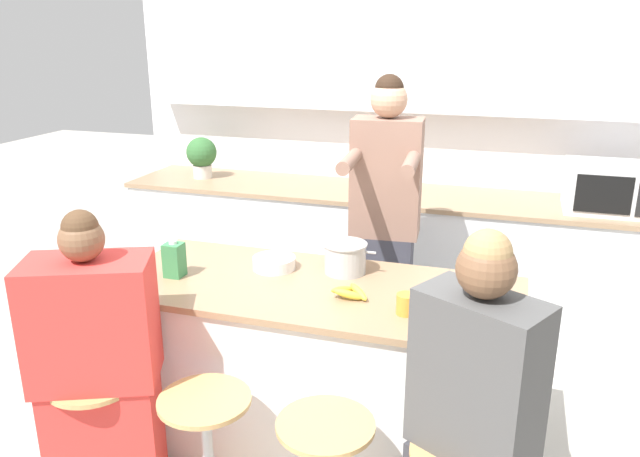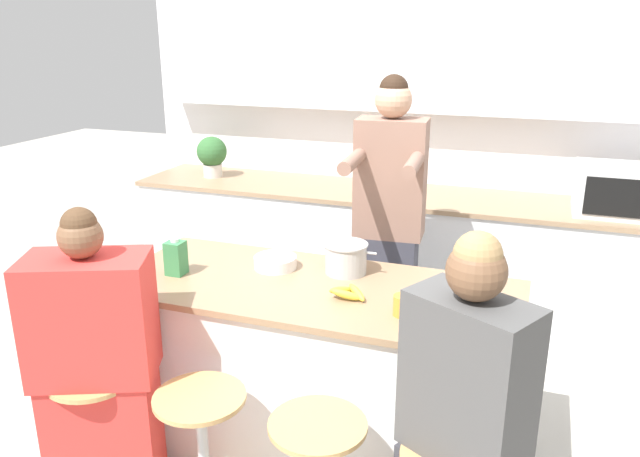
# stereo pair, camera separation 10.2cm
# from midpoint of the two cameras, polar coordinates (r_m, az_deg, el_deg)

# --- Properties ---
(ground_plane) EXTENTS (16.00, 16.00, 0.00)m
(ground_plane) POSITION_cam_midpoint_polar(r_m,az_deg,el_deg) (3.31, -1.38, -19.46)
(ground_plane) COLOR #B2ADA3
(wall_back) EXTENTS (4.00, 0.22, 2.70)m
(wall_back) POSITION_cam_midpoint_polar(r_m,az_deg,el_deg) (4.49, 6.53, 11.89)
(wall_back) COLOR white
(wall_back) RESTS_ON ground_plane
(back_counter) EXTENTS (3.71, 0.67, 0.93)m
(back_counter) POSITION_cam_midpoint_polar(r_m,az_deg,el_deg) (4.43, 5.22, -2.48)
(back_counter) COLOR silver
(back_counter) RESTS_ON ground_plane
(kitchen_island) EXTENTS (1.86, 0.79, 0.88)m
(kitchen_island) POSITION_cam_midpoint_polar(r_m,az_deg,el_deg) (3.06, -1.44, -12.79)
(kitchen_island) COLOR black
(kitchen_island) RESTS_ON ground_plane
(bar_stool_leftmost) EXTENTS (0.38, 0.38, 0.63)m
(bar_stool_leftmost) POSITION_cam_midpoint_polar(r_m,az_deg,el_deg) (2.95, -20.43, -17.69)
(bar_stool_leftmost) COLOR tan
(bar_stool_leftmost) RESTS_ON ground_plane
(person_cooking) EXTENTS (0.41, 0.60, 1.78)m
(person_cooking) POSITION_cam_midpoint_polar(r_m,az_deg,el_deg) (3.48, 5.05, -0.81)
(person_cooking) COLOR #383842
(person_cooking) RESTS_ON ground_plane
(person_wrapped_blanket) EXTENTS (0.56, 0.46, 1.36)m
(person_wrapped_blanket) POSITION_cam_midpoint_polar(r_m,az_deg,el_deg) (2.80, -20.57, -12.81)
(person_wrapped_blanket) COLOR red
(person_wrapped_blanket) RESTS_ON ground_plane
(person_seated_near) EXTENTS (0.46, 0.41, 1.43)m
(person_seated_near) POSITION_cam_midpoint_polar(r_m,az_deg,el_deg) (2.29, 12.30, -18.88)
(person_seated_near) COLOR #333338
(person_seated_near) RESTS_ON ground_plane
(cooking_pot) EXTENTS (0.30, 0.21, 0.15)m
(cooking_pot) POSITION_cam_midpoint_polar(r_m,az_deg,el_deg) (2.98, 1.34, -2.69)
(cooking_pot) COLOR #B7BABC
(cooking_pot) RESTS_ON kitchen_island
(fruit_bowl) EXTENTS (0.24, 0.24, 0.08)m
(fruit_bowl) POSITION_cam_midpoint_polar(r_m,az_deg,el_deg) (2.48, 14.36, -8.71)
(fruit_bowl) COLOR silver
(fruit_bowl) RESTS_ON kitchen_island
(mixing_bowl_steel) EXTENTS (0.21, 0.21, 0.06)m
(mixing_bowl_steel) POSITION_cam_midpoint_polar(r_m,az_deg,el_deg) (3.06, -5.18, -3.15)
(mixing_bowl_steel) COLOR white
(mixing_bowl_steel) RESTS_ON kitchen_island
(coffee_cup_near) EXTENTS (0.12, 0.08, 0.09)m
(coffee_cup_near) POSITION_cam_midpoint_polar(r_m,az_deg,el_deg) (2.70, 10.15, -6.04)
(coffee_cup_near) COLOR orange
(coffee_cup_near) RESTS_ON kitchen_island
(coffee_cup_far) EXTENTS (0.11, 0.08, 0.09)m
(coffee_cup_far) POSITION_cam_midpoint_polar(r_m,az_deg,el_deg) (2.59, 6.77, -6.89)
(coffee_cup_far) COLOR orange
(coffee_cup_far) RESTS_ON kitchen_island
(banana_bunch) EXTENTS (0.18, 0.13, 0.06)m
(banana_bunch) POSITION_cam_midpoint_polar(r_m,az_deg,el_deg) (2.72, 1.68, -5.83)
(banana_bunch) COLOR yellow
(banana_bunch) RESTS_ON kitchen_island
(juice_carton) EXTENTS (0.08, 0.08, 0.18)m
(juice_carton) POSITION_cam_midpoint_polar(r_m,az_deg,el_deg) (3.02, -14.14, -2.78)
(juice_carton) COLOR #38844C
(juice_carton) RESTS_ON kitchen_island
(microwave) EXTENTS (0.50, 0.39, 0.30)m
(microwave) POSITION_cam_midpoint_polar(r_m,az_deg,el_deg) (4.16, 24.20, 3.45)
(microwave) COLOR white
(microwave) RESTS_ON back_counter
(potted_plant) EXTENTS (0.22, 0.22, 0.30)m
(potted_plant) POSITION_cam_midpoint_polar(r_m,az_deg,el_deg) (4.74, -11.38, 6.59)
(potted_plant) COLOR beige
(potted_plant) RESTS_ON back_counter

